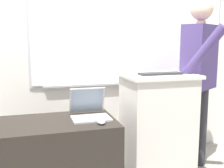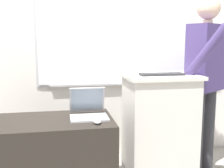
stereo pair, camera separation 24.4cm
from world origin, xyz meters
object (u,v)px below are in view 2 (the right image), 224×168
(lectern_podium, at_px, (159,130))
(person_presenter, at_px, (206,74))
(laptop, at_px, (88,108))
(side_desk, at_px, (52,160))
(computer_mouse_by_keyboard, at_px, (188,73))
(wireless_keyboard, at_px, (162,74))
(computer_mouse_by_laptop, at_px, (97,121))

(lectern_podium, distance_m, person_presenter, 0.73)
(laptop, bearing_deg, lectern_podium, 3.57)
(side_desk, height_order, computer_mouse_by_keyboard, computer_mouse_by_keyboard)
(computer_mouse_by_keyboard, bearing_deg, person_presenter, 33.45)
(person_presenter, bearing_deg, wireless_keyboard, 168.61)
(person_presenter, relative_size, computer_mouse_by_keyboard, 17.49)
(wireless_keyboard, xyz_separation_m, computer_mouse_by_laptop, (-0.60, -0.21, -0.33))
(lectern_podium, relative_size, computer_mouse_by_laptop, 10.35)
(lectern_podium, relative_size, person_presenter, 0.59)
(side_desk, height_order, laptop, laptop)
(lectern_podium, height_order, person_presenter, person_presenter)
(lectern_podium, bearing_deg, computer_mouse_by_laptop, -155.66)
(person_presenter, relative_size, computer_mouse_by_laptop, 17.49)
(computer_mouse_by_laptop, relative_size, computer_mouse_by_keyboard, 1.00)
(side_desk, height_order, wireless_keyboard, wireless_keyboard)
(side_desk, distance_m, wireless_keyboard, 1.18)
(person_presenter, xyz_separation_m, wireless_keyboard, (-0.53, -0.20, 0.03))
(person_presenter, bearing_deg, lectern_podium, 162.39)
(side_desk, height_order, computer_mouse_by_laptop, computer_mouse_by_laptop)
(computer_mouse_by_laptop, bearing_deg, person_presenter, 19.97)
(lectern_podium, bearing_deg, computer_mouse_by_keyboard, -10.79)
(laptop, distance_m, wireless_keyboard, 0.70)
(lectern_podium, height_order, wireless_keyboard, wireless_keyboard)
(side_desk, xyz_separation_m, computer_mouse_by_laptop, (0.36, -0.17, 0.36))
(laptop, distance_m, computer_mouse_by_keyboard, 0.94)
(person_presenter, distance_m, computer_mouse_by_keyboard, 0.33)
(side_desk, bearing_deg, computer_mouse_by_keyboard, 2.81)
(lectern_podium, height_order, laptop, lectern_podium)
(side_desk, xyz_separation_m, laptop, (0.31, 0.07, 0.42))
(person_presenter, bearing_deg, laptop, 156.35)
(person_presenter, height_order, computer_mouse_by_laptop, person_presenter)
(laptop, distance_m, computer_mouse_by_laptop, 0.24)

